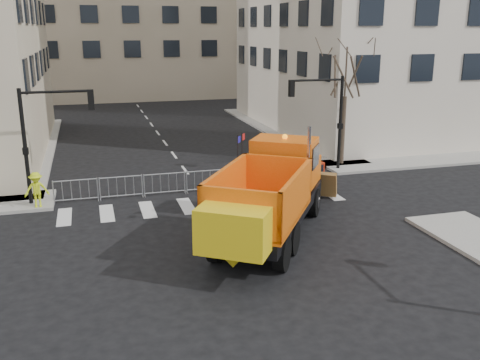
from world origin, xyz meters
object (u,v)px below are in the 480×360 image
object	(u,v)px
cop_b	(293,174)
worker	(37,190)
newspaper_box	(319,173)
plow_truck	(269,192)
cop_c	(316,180)
cop_a	(314,170)

from	to	relation	value
cop_b	worker	size ratio (longest dim) A/B	1.19
worker	newspaper_box	distance (m)	13.78
cop_b	worker	xyz separation A→B (m)	(-12.00, 0.70, -0.01)
plow_truck	cop_c	size ratio (longest dim) A/B	5.40
plow_truck	cop_b	bearing A→B (deg)	4.10
plow_truck	newspaper_box	world-z (taller)	plow_truck
plow_truck	worker	distance (m)	10.82
cop_a	cop_b	xyz separation A→B (m)	(-1.29, -0.32, -0.06)
plow_truck	cop_a	distance (m)	7.24
worker	newspaper_box	world-z (taller)	worker
cop_b	worker	world-z (taller)	cop_b
cop_a	newspaper_box	xyz separation A→B (m)	(0.49, 0.53, -0.32)
cop_a	worker	distance (m)	13.29
cop_c	worker	world-z (taller)	cop_c
cop_a	newspaper_box	size ratio (longest dim) A/B	1.86
cop_c	cop_b	bearing A→B (deg)	-136.60
cop_a	cop_b	world-z (taller)	cop_a
cop_a	newspaper_box	bearing A→B (deg)	-154.77
plow_truck	cop_c	xyz separation A→B (m)	(3.77, 4.04, -0.89)
cop_a	cop_b	size ratio (longest dim) A/B	1.06
cop_b	worker	bearing A→B (deg)	-0.75
plow_truck	cop_a	bearing A→B (deg)	-3.53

